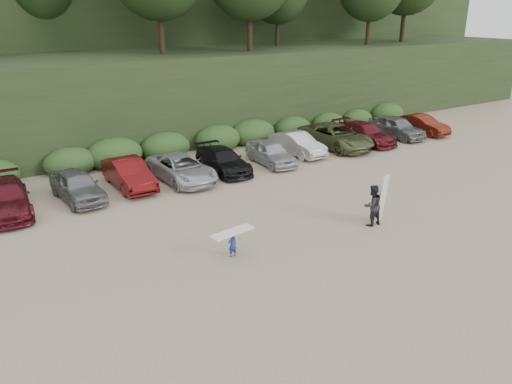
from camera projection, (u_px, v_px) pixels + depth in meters
ground at (290, 245)px, 20.30m from camera, size 120.00×120.00×0.00m
parked_cars at (206, 162)px, 28.65m from camera, size 39.40×6.17×1.61m
child_surfer at (232, 239)px, 19.10m from camera, size 1.85×0.76×1.08m
adult_surfer at (373, 205)px, 21.86m from camera, size 1.36×0.73×2.20m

